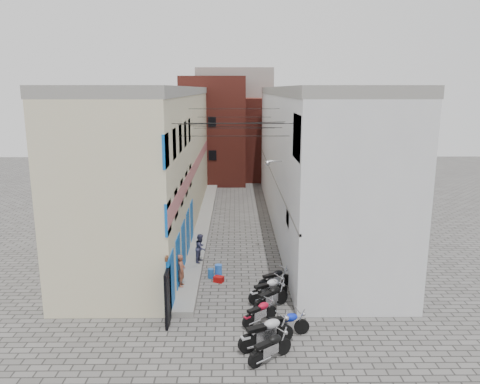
{
  "coord_description": "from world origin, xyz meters",
  "views": [
    {
      "loc": [
        0.07,
        -17.0,
        8.86
      ],
      "look_at": [
        0.34,
        9.55,
        3.0
      ],
      "focal_mm": 35.0,
      "sensor_mm": 36.0,
      "label": 1
    }
  ],
  "objects_px": {
    "water_jug_far": "(218,270)",
    "motorcycle_c": "(286,322)",
    "motorcycle_b": "(266,331)",
    "water_jug_near": "(211,273)",
    "motorcycle_g": "(275,278)",
    "person_b": "(201,248)",
    "motorcycle_d": "(260,311)",
    "motorcycle_f": "(268,288)",
    "person_a": "(181,270)",
    "motorcycle_a": "(270,346)",
    "motorcycle_e": "(271,296)",
    "red_crate": "(219,279)"
  },
  "relations": [
    {
      "from": "motorcycle_e",
      "to": "water_jug_far",
      "type": "height_order",
      "value": "motorcycle_e"
    },
    {
      "from": "person_a",
      "to": "water_jug_far",
      "type": "distance_m",
      "value": 2.49
    },
    {
      "from": "motorcycle_e",
      "to": "water_jug_far",
      "type": "distance_m",
      "value": 4.24
    },
    {
      "from": "motorcycle_d",
      "to": "motorcycle_e",
      "type": "distance_m",
      "value": 1.33
    },
    {
      "from": "motorcycle_e",
      "to": "person_a",
      "type": "relative_size",
      "value": 1.3
    },
    {
      "from": "motorcycle_e",
      "to": "motorcycle_g",
      "type": "xyz_separation_m",
      "value": [
        0.31,
        2.04,
        -0.05
      ]
    },
    {
      "from": "person_a",
      "to": "water_jug_far",
      "type": "bearing_deg",
      "value": -40.86
    },
    {
      "from": "motorcycle_b",
      "to": "water_jug_far",
      "type": "xyz_separation_m",
      "value": [
        -1.9,
        6.52,
        -0.35
      ]
    },
    {
      "from": "motorcycle_a",
      "to": "water_jug_far",
      "type": "xyz_separation_m",
      "value": [
        -1.98,
        7.33,
        -0.26
      ]
    },
    {
      "from": "motorcycle_g",
      "to": "person_b",
      "type": "bearing_deg",
      "value": -157.14
    },
    {
      "from": "person_b",
      "to": "water_jug_near",
      "type": "xyz_separation_m",
      "value": [
        0.58,
        -1.53,
        -0.75
      ]
    },
    {
      "from": "motorcycle_a",
      "to": "person_a",
      "type": "xyz_separation_m",
      "value": [
        -3.56,
        5.54,
        0.46
      ]
    },
    {
      "from": "motorcycle_a",
      "to": "water_jug_near",
      "type": "distance_m",
      "value": 7.41
    },
    {
      "from": "motorcycle_g",
      "to": "motorcycle_c",
      "type": "bearing_deg",
      "value": -28.59
    },
    {
      "from": "motorcycle_b",
      "to": "person_a",
      "type": "bearing_deg",
      "value": -169.45
    },
    {
      "from": "motorcycle_b",
      "to": "water_jug_near",
      "type": "bearing_deg",
      "value": 174.14
    },
    {
      "from": "motorcycle_b",
      "to": "person_b",
      "type": "distance_m",
      "value": 8.25
    },
    {
      "from": "person_a",
      "to": "water_jug_far",
      "type": "xyz_separation_m",
      "value": [
        1.58,
        1.79,
        -0.71
      ]
    },
    {
      "from": "motorcycle_a",
      "to": "motorcycle_e",
      "type": "xyz_separation_m",
      "value": [
        0.31,
        3.78,
        0.03
      ]
    },
    {
      "from": "motorcycle_b",
      "to": "motorcycle_f",
      "type": "xyz_separation_m",
      "value": [
        0.33,
        3.72,
        -0.06
      ]
    },
    {
      "from": "water_jug_far",
      "to": "motorcycle_c",
      "type": "bearing_deg",
      "value": -65.01
    },
    {
      "from": "motorcycle_c",
      "to": "motorcycle_d",
      "type": "relative_size",
      "value": 1.07
    },
    {
      "from": "water_jug_far",
      "to": "person_a",
      "type": "bearing_deg",
      "value": -131.51
    },
    {
      "from": "person_a",
      "to": "motorcycle_e",
      "type": "bearing_deg",
      "value": -113.9
    },
    {
      "from": "motorcycle_d",
      "to": "motorcycle_e",
      "type": "xyz_separation_m",
      "value": [
        0.52,
        1.22,
        0.06
      ]
    },
    {
      "from": "motorcycle_d",
      "to": "motorcycle_f",
      "type": "bearing_deg",
      "value": 127.8
    },
    {
      "from": "motorcycle_b",
      "to": "person_a",
      "type": "xyz_separation_m",
      "value": [
        -3.48,
        4.73,
        0.36
      ]
    },
    {
      "from": "motorcycle_g",
      "to": "water_jug_near",
      "type": "xyz_separation_m",
      "value": [
        -2.96,
        1.21,
        -0.27
      ]
    },
    {
      "from": "person_b",
      "to": "water_jug_near",
      "type": "distance_m",
      "value": 1.8
    },
    {
      "from": "water_jug_far",
      "to": "motorcycle_a",
      "type": "bearing_deg",
      "value": -74.91
    },
    {
      "from": "person_b",
      "to": "red_crate",
      "type": "height_order",
      "value": "person_b"
    },
    {
      "from": "motorcycle_d",
      "to": "red_crate",
      "type": "relative_size",
      "value": 3.9
    },
    {
      "from": "motorcycle_a",
      "to": "red_crate",
      "type": "height_order",
      "value": "motorcycle_a"
    },
    {
      "from": "motorcycle_d",
      "to": "person_b",
      "type": "bearing_deg",
      "value": 165.3
    },
    {
      "from": "motorcycle_c",
      "to": "person_b",
      "type": "relative_size",
      "value": 1.24
    },
    {
      "from": "motorcycle_e",
      "to": "water_jug_far",
      "type": "xyz_separation_m",
      "value": [
        -2.29,
        3.56,
        -0.28
      ]
    },
    {
      "from": "motorcycle_a",
      "to": "motorcycle_e",
      "type": "distance_m",
      "value": 3.79
    },
    {
      "from": "motorcycle_d",
      "to": "motorcycle_g",
      "type": "distance_m",
      "value": 3.37
    },
    {
      "from": "motorcycle_e",
      "to": "water_jug_near",
      "type": "xyz_separation_m",
      "value": [
        -2.64,
        3.25,
        -0.33
      ]
    },
    {
      "from": "motorcycle_e",
      "to": "red_crate",
      "type": "relative_size",
      "value": 4.39
    },
    {
      "from": "motorcycle_f",
      "to": "motorcycle_g",
      "type": "relative_size",
      "value": 1.13
    },
    {
      "from": "red_crate",
      "to": "person_a",
      "type": "bearing_deg",
      "value": -148.66
    },
    {
      "from": "motorcycle_f",
      "to": "person_b",
      "type": "height_order",
      "value": "person_b"
    },
    {
      "from": "water_jug_near",
      "to": "water_jug_far",
      "type": "height_order",
      "value": "water_jug_far"
    },
    {
      "from": "motorcycle_f",
      "to": "person_b",
      "type": "distance_m",
      "value": 5.13
    },
    {
      "from": "motorcycle_b",
      "to": "motorcycle_e",
      "type": "distance_m",
      "value": 2.99
    },
    {
      "from": "motorcycle_e",
      "to": "water_jug_near",
      "type": "bearing_deg",
      "value": 177.57
    },
    {
      "from": "water_jug_far",
      "to": "red_crate",
      "type": "xyz_separation_m",
      "value": [
        0.04,
        -0.8,
        -0.13
      ]
    },
    {
      "from": "motorcycle_c",
      "to": "motorcycle_f",
      "type": "distance_m",
      "value": 2.95
    },
    {
      "from": "water_jug_near",
      "to": "water_jug_far",
      "type": "bearing_deg",
      "value": 40.52
    }
  ]
}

